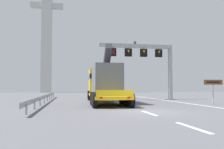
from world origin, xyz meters
name	(u,v)px	position (x,y,z in m)	size (l,w,h in m)	color
ground	(146,112)	(0.00, 0.00, 0.00)	(112.00, 112.00, 0.00)	#5B5B60
lane_markings	(109,100)	(-0.10, 13.94, 0.01)	(0.20, 42.48, 0.01)	silver
edge_line_right	(164,100)	(6.20, 12.00, 0.01)	(0.20, 63.00, 0.01)	silver
overhead_lane_gantry	(146,56)	(4.43, 13.14, 5.31)	(9.34, 0.90, 7.01)	#9EA0A5
heavy_haul_truck_yellow	(103,83)	(-1.26, 10.17, 1.99)	(3.46, 14.14, 5.30)	yellow
tourist_info_sign_brown	(213,85)	(7.96, 5.04, 1.70)	(1.82, 0.15, 2.19)	#9EA0A5
guardrail_left	(45,97)	(-7.11, 10.31, 0.56)	(0.13, 24.62, 0.76)	#999EA3
bridge_pylon_distant	(47,21)	(-11.33, 53.76, 20.12)	(9.00, 2.00, 39.44)	#B7B7B2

